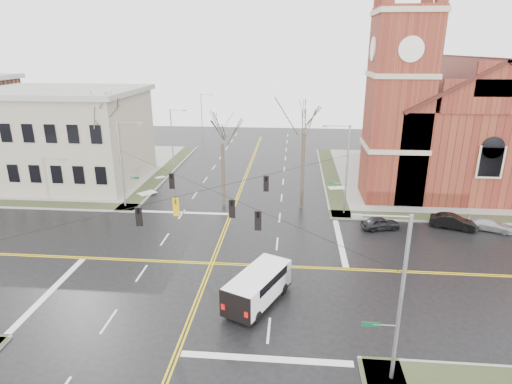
# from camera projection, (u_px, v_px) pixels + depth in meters

# --- Properties ---
(ground) EXTENTS (120.00, 120.00, 0.00)m
(ground) POSITION_uv_depth(u_px,v_px,m) (212.00, 263.00, 33.76)
(ground) COLOR black
(ground) RESTS_ON ground
(sidewalks) EXTENTS (80.00, 80.00, 0.17)m
(sidewalks) POSITION_uv_depth(u_px,v_px,m) (212.00, 262.00, 33.73)
(sidewalks) COLOR gray
(sidewalks) RESTS_ON ground
(road_markings) EXTENTS (100.00, 100.00, 0.01)m
(road_markings) POSITION_uv_depth(u_px,v_px,m) (212.00, 263.00, 33.76)
(road_markings) COLOR gold
(road_markings) RESTS_ON ground
(church) EXTENTS (24.28, 27.48, 27.50)m
(church) POSITION_uv_depth(u_px,v_px,m) (447.00, 114.00, 52.32)
(church) COLOR maroon
(church) RESTS_ON ground
(civic_building_a) EXTENTS (18.00, 14.00, 11.00)m
(civic_building_a) POSITION_uv_depth(u_px,v_px,m) (65.00, 138.00, 52.68)
(civic_building_a) COLOR gray
(civic_building_a) RESTS_ON ground
(signal_pole_ne) EXTENTS (2.75, 0.22, 9.00)m
(signal_pole_ne) POSITION_uv_depth(u_px,v_px,m) (345.00, 167.00, 42.05)
(signal_pole_ne) COLOR gray
(signal_pole_ne) RESTS_ON ground
(signal_pole_nw) EXTENTS (2.75, 0.22, 9.00)m
(signal_pole_nw) POSITION_uv_depth(u_px,v_px,m) (122.00, 162.00, 43.95)
(signal_pole_nw) COLOR gray
(signal_pole_nw) RESTS_ON ground
(signal_pole_se) EXTENTS (2.75, 0.22, 9.00)m
(signal_pole_se) POSITION_uv_depth(u_px,v_px,m) (398.00, 296.00, 20.37)
(signal_pole_se) COLOR gray
(signal_pole_se) RESTS_ON ground
(span_wires) EXTENTS (23.02, 23.02, 0.03)m
(span_wires) POSITION_uv_depth(u_px,v_px,m) (209.00, 189.00, 31.76)
(span_wires) COLOR black
(span_wires) RESTS_ON ground
(traffic_signals) EXTENTS (8.21, 8.26, 1.30)m
(traffic_signals) POSITION_uv_depth(u_px,v_px,m) (208.00, 202.00, 31.37)
(traffic_signals) COLOR black
(traffic_signals) RESTS_ON ground
(streetlight_north_a) EXTENTS (2.30, 0.20, 8.00)m
(streetlight_north_a) POSITION_uv_depth(u_px,v_px,m) (173.00, 135.00, 59.61)
(streetlight_north_a) COLOR gray
(streetlight_north_a) RESTS_ON ground
(streetlight_north_b) EXTENTS (2.30, 0.20, 8.00)m
(streetlight_north_b) POSITION_uv_depth(u_px,v_px,m) (202.00, 114.00, 78.46)
(streetlight_north_b) COLOR gray
(streetlight_north_b) RESTS_ON ground
(cargo_van) EXTENTS (4.42, 6.12, 2.19)m
(cargo_van) POSITION_uv_depth(u_px,v_px,m) (260.00, 284.00, 28.36)
(cargo_van) COLOR white
(cargo_van) RESTS_ON ground
(parked_car_a) EXTENTS (3.80, 2.30, 1.21)m
(parked_car_a) POSITION_uv_depth(u_px,v_px,m) (380.00, 223.00, 39.90)
(parked_car_a) COLOR black
(parked_car_a) RESTS_ON ground
(parked_car_b) EXTENTS (4.26, 2.67, 1.33)m
(parked_car_b) POSITION_uv_depth(u_px,v_px,m) (453.00, 222.00, 40.09)
(parked_car_b) COLOR black
(parked_car_b) RESTS_ON ground
(parked_car_c) EXTENTS (4.16, 2.90, 1.12)m
(parked_car_c) POSITION_uv_depth(u_px,v_px,m) (490.00, 224.00, 39.72)
(parked_car_c) COLOR #B3B3B6
(parked_car_c) RESTS_ON ground
(tree_nw_far) EXTENTS (4.00, 4.00, 12.58)m
(tree_nw_far) POSITION_uv_depth(u_px,v_px,m) (104.00, 118.00, 45.03)
(tree_nw_far) COLOR #3C3126
(tree_nw_far) RESTS_ON ground
(tree_nw_near) EXTENTS (4.00, 4.00, 9.91)m
(tree_nw_near) POSITION_uv_depth(u_px,v_px,m) (222.00, 140.00, 43.79)
(tree_nw_near) COLOR #3C3126
(tree_nw_near) RESTS_ON ground
(tree_ne) EXTENTS (4.00, 4.00, 11.83)m
(tree_ne) POSITION_uv_depth(u_px,v_px,m) (304.00, 128.00, 42.71)
(tree_ne) COLOR #3C3126
(tree_ne) RESTS_ON ground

